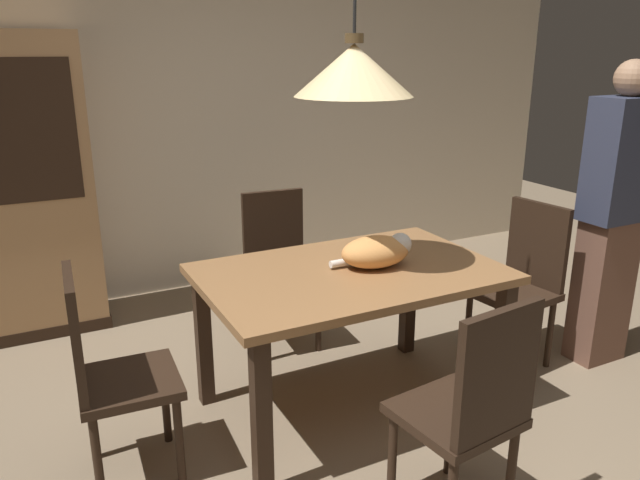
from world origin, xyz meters
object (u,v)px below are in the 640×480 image
(chair_right_side, at_px, (523,277))
(cat_sleeping, at_px, (377,251))
(person_standing, at_px, (613,217))
(chair_far_back, at_px, (279,262))
(dining_table, at_px, (350,290))
(chair_left_side, at_px, (107,369))
(pendant_lamp, at_px, (354,70))
(chair_near_front, at_px, (472,406))

(chair_right_side, xyz_separation_m, cat_sleeping, (-0.99, -0.03, 0.32))
(person_standing, bearing_deg, chair_far_back, 145.75)
(dining_table, height_order, person_standing, person_standing)
(chair_far_back, distance_m, chair_left_side, 1.43)
(chair_far_back, xyz_separation_m, pendant_lamp, (-0.01, -0.88, 1.15))
(chair_far_back, bearing_deg, chair_left_side, -142.41)
(chair_left_side, relative_size, person_standing, 0.55)
(chair_near_front, relative_size, cat_sleeping, 2.38)
(pendant_lamp, bearing_deg, dining_table, 0.00)
(pendant_lamp, xyz_separation_m, person_standing, (1.56, -0.18, -0.80))
(chair_left_side, xyz_separation_m, pendant_lamp, (1.13, -0.00, 1.15))
(chair_right_side, distance_m, chair_left_side, 2.26)
(chair_left_side, distance_m, person_standing, 2.72)
(dining_table, distance_m, cat_sleeping, 0.22)
(chair_far_back, bearing_deg, chair_right_side, -37.76)
(chair_right_side, relative_size, person_standing, 0.55)
(cat_sleeping, bearing_deg, chair_near_front, -98.41)
(person_standing, bearing_deg, chair_near_front, -155.80)
(pendant_lamp, bearing_deg, chair_right_side, 0.47)
(dining_table, height_order, cat_sleeping, cat_sleeping)
(cat_sleeping, bearing_deg, person_standing, -6.60)
(dining_table, relative_size, person_standing, 0.82)
(chair_far_back, distance_m, person_standing, 1.91)
(chair_right_side, distance_m, person_standing, 0.59)
(dining_table, relative_size, chair_far_back, 1.51)
(chair_near_front, xyz_separation_m, cat_sleeping, (0.13, 0.86, 0.32))
(dining_table, distance_m, chair_near_front, 0.89)
(dining_table, xyz_separation_m, person_standing, (1.56, -0.18, 0.21))
(chair_far_back, height_order, chair_near_front, same)
(dining_table, height_order, chair_left_side, chair_left_side)
(person_standing, bearing_deg, cat_sleeping, 173.40)
(cat_sleeping, bearing_deg, chair_left_side, 179.06)
(dining_table, distance_m, chair_left_side, 1.14)
(person_standing, bearing_deg, dining_table, 173.40)
(chair_near_front, distance_m, person_standing, 1.74)
(pendant_lamp, bearing_deg, person_standing, -6.60)
(cat_sleeping, bearing_deg, pendant_lamp, 173.36)
(cat_sleeping, xyz_separation_m, person_standing, (1.42, -0.16, 0.03))
(chair_right_side, distance_m, cat_sleeping, 1.04)
(chair_left_side, bearing_deg, chair_near_front, -37.81)
(chair_right_side, height_order, cat_sleeping, chair_right_side)
(dining_table, bearing_deg, cat_sleeping, -6.64)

